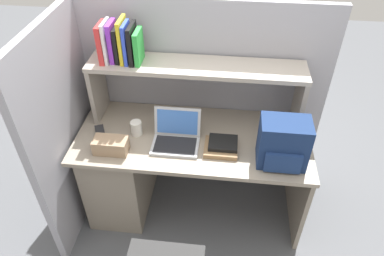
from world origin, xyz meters
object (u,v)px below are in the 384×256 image
object	(u,v)px
laptop	(176,137)
backpack	(283,144)
computer_mouse	(100,131)
paper_cup	(136,128)
tissue_box	(111,145)

from	to	relation	value
laptop	backpack	size ratio (longest dim) A/B	1.00
backpack	computer_mouse	distance (m)	1.24
laptop	paper_cup	distance (m)	0.29
computer_mouse	paper_cup	distance (m)	0.26
backpack	computer_mouse	world-z (taller)	backpack
tissue_box	computer_mouse	bearing A→B (deg)	128.18
backpack	tissue_box	size ratio (longest dim) A/B	1.41
laptop	computer_mouse	size ratio (longest dim) A/B	2.99
backpack	computer_mouse	bearing A→B (deg)	173.30
paper_cup	tissue_box	world-z (taller)	paper_cup
laptop	backpack	xyz separation A→B (m)	(0.68, -0.11, 0.10)
laptop	computer_mouse	bearing A→B (deg)	176.07
computer_mouse	paper_cup	world-z (taller)	paper_cup
computer_mouse	backpack	bearing A→B (deg)	-31.25
paper_cup	laptop	bearing A→B (deg)	-11.31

